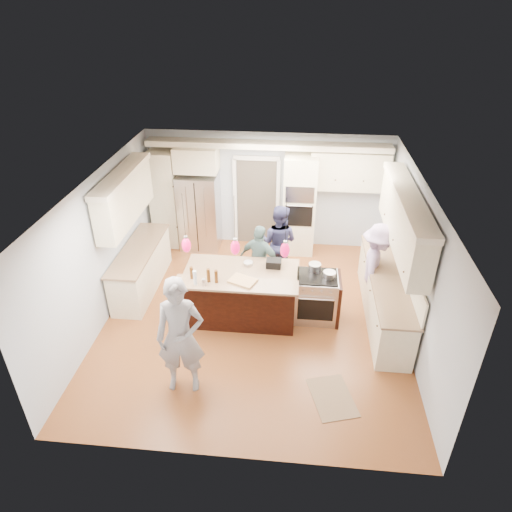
{
  "coord_description": "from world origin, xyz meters",
  "views": [
    {
      "loc": [
        0.72,
        -6.81,
        5.42
      ],
      "look_at": [
        0.0,
        0.35,
        1.15
      ],
      "focal_mm": 32.0,
      "sensor_mm": 36.0,
      "label": 1
    }
  ],
  "objects": [
    {
      "name": "beer_bottle_c",
      "position": [
        -0.58,
        -0.53,
        1.24
      ],
      "size": [
        0.07,
        0.07,
        0.24
      ],
      "primitive_type": "cylinder",
      "rotation": [
        0.0,
        0.0,
        -0.28
      ],
      "color": "#48270C",
      "rests_on": "kitchen_island"
    },
    {
      "name": "drink_can",
      "position": [
        -0.77,
        -0.64,
        1.18
      ],
      "size": [
        0.08,
        0.08,
        0.13
      ],
      "primitive_type": "cylinder",
      "rotation": [
        0.0,
        0.0,
        0.15
      ],
      "color": "#B7B7BC",
      "rests_on": "kitchen_island"
    },
    {
      "name": "person_far_right",
      "position": [
        0.03,
        0.85,
        0.75
      ],
      "size": [
        0.95,
        0.68,
        1.5
      ],
      "primitive_type": "imported",
      "rotation": [
        0.0,
        0.0,
        2.74
      ],
      "color": "slate",
      "rests_on": "ground"
    },
    {
      "name": "oven_column",
      "position": [
        0.75,
        2.67,
        1.15
      ],
      "size": [
        0.72,
        0.69,
        2.3
      ],
      "color": "beige",
      "rests_on": "ground"
    },
    {
      "name": "room_shell",
      "position": [
        0.0,
        0.0,
        1.82
      ],
      "size": [
        5.54,
        6.04,
        2.72
      ],
      "color": "#B2BCC6",
      "rests_on": "ground"
    },
    {
      "name": "person_bar_end",
      "position": [
        -0.9,
        -1.8,
        0.98
      ],
      "size": [
        0.76,
        0.54,
        1.97
      ],
      "primitive_type": "imported",
      "rotation": [
        0.0,
        0.0,
        0.11
      ],
      "color": "gray",
      "rests_on": "ground"
    },
    {
      "name": "ground_plane",
      "position": [
        0.0,
        0.0,
        0.0
      ],
      "size": [
        6.0,
        6.0,
        0.0
      ],
      "primitive_type": "plane",
      "color": "brown",
      "rests_on": "ground"
    },
    {
      "name": "left_cabinets",
      "position": [
        -2.44,
        0.8,
        1.06
      ],
      "size": [
        0.64,
        2.3,
        2.51
      ],
      "color": "beige",
      "rests_on": "ground"
    },
    {
      "name": "beer_bottle_b",
      "position": [
        -0.71,
        -0.52,
        1.24
      ],
      "size": [
        0.08,
        0.08,
        0.25
      ],
      "primitive_type": "cylinder",
      "rotation": [
        0.0,
        0.0,
        -0.43
      ],
      "color": "#48270C",
      "rests_on": "kitchen_island"
    },
    {
      "name": "floor_rug",
      "position": [
        1.39,
        -1.83,
        0.01
      ],
      "size": [
        0.82,
        1.0,
        0.01
      ],
      "primitive_type": "cube",
      "rotation": [
        0.0,
        0.0,
        0.29
      ],
      "color": "#967551",
      "rests_on": "ground"
    },
    {
      "name": "cutting_board",
      "position": [
        -0.14,
        -0.47,
        1.14
      ],
      "size": [
        0.52,
        0.46,
        0.03
      ],
      "primitive_type": "cube",
      "rotation": [
        0.0,
        0.0,
        -0.41
      ],
      "color": "tan",
      "rests_on": "kitchen_island"
    },
    {
      "name": "person_far_left",
      "position": [
        0.36,
        1.51,
        0.82
      ],
      "size": [
        0.94,
        0.82,
        1.65
      ],
      "primitive_type": "imported",
      "rotation": [
        0.0,
        0.0,
        2.86
      ],
      "color": "navy",
      "rests_on": "ground"
    },
    {
      "name": "back_upper_cabinets",
      "position": [
        -0.75,
        2.76,
        1.67
      ],
      "size": [
        5.3,
        0.61,
        2.54
      ],
      "color": "beige",
      "rests_on": "ground"
    },
    {
      "name": "pendant_lights",
      "position": [
        -0.25,
        -0.51,
        1.8
      ],
      "size": [
        1.75,
        0.15,
        1.03
      ],
      "color": "black",
      "rests_on": "ground"
    },
    {
      "name": "pot_large",
      "position": [
        1.08,
        0.34,
        0.99
      ],
      "size": [
        0.23,
        0.23,
        0.13
      ],
      "primitive_type": "cylinder",
      "color": "#B7B7BC",
      "rests_on": "island_range"
    },
    {
      "name": "refrigerator",
      "position": [
        -1.55,
        2.64,
        0.9
      ],
      "size": [
        0.9,
        0.7,
        1.8
      ],
      "primitive_type": "cube",
      "color": "#B7B7BC",
      "rests_on": "ground"
    },
    {
      "name": "island_range",
      "position": [
        1.16,
        0.15,
        0.46
      ],
      "size": [
        0.82,
        0.71,
        0.92
      ],
      "color": "#B7B7BC",
      "rests_on": "ground"
    },
    {
      "name": "pot_small",
      "position": [
        1.34,
        0.13,
        0.98
      ],
      "size": [
        0.22,
        0.22,
        0.11
      ],
      "primitive_type": "cylinder",
      "color": "#B7B7BC",
      "rests_on": "island_range"
    },
    {
      "name": "water_bottle",
      "position": [
        -0.92,
        -0.63,
        1.25
      ],
      "size": [
        0.08,
        0.08,
        0.26
      ],
      "primitive_type": "cylinder",
      "rotation": [
        0.0,
        0.0,
        0.34
      ],
      "color": "silver",
      "rests_on": "kitchen_island"
    },
    {
      "name": "right_counter_run",
      "position": [
        2.44,
        0.3,
        1.06
      ],
      "size": [
        0.64,
        3.1,
        2.51
      ],
      "color": "beige",
      "rests_on": "ground"
    },
    {
      "name": "person_range_side",
      "position": [
        2.25,
        0.66,
        0.86
      ],
      "size": [
        0.82,
        1.21,
        1.73
      ],
      "primitive_type": "imported",
      "rotation": [
        0.0,
        0.0,
        1.4
      ],
      "color": "#AE94C7",
      "rests_on": "ground"
    },
    {
      "name": "kitchen_island",
      "position": [
        -0.25,
        0.07,
        0.48
      ],
      "size": [
        2.1,
        1.46,
        1.12
      ],
      "color": "black",
      "rests_on": "ground"
    },
    {
      "name": "beer_bottle_a",
      "position": [
        -1.02,
        -0.45,
        1.23
      ],
      "size": [
        0.07,
        0.07,
        0.22
      ],
      "primitive_type": "cylinder",
      "rotation": [
        0.0,
        0.0,
        -0.36
      ],
      "color": "#48270C",
      "rests_on": "kitchen_island"
    }
  ]
}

